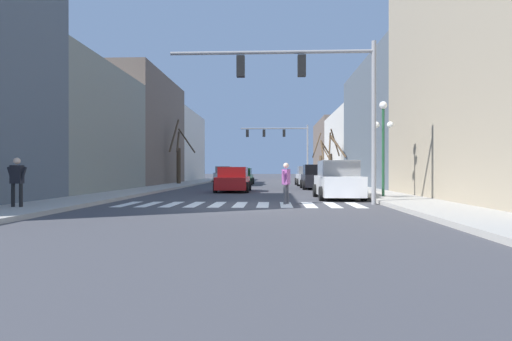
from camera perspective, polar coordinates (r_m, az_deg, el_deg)
ground_plane at (r=15.08m, az=-2.48°, el=-5.11°), size 240.00×240.00×0.00m
sidewalk_left at (r=17.06m, az=-25.97°, el=-4.26°), size 2.60×90.00×0.15m
sidewalk_right at (r=16.00m, az=22.68°, el=-4.55°), size 2.60×90.00×0.15m
building_row_left at (r=33.25m, az=-19.58°, el=5.92°), size 6.00×45.62×11.93m
building_row_right at (r=36.77m, az=18.02°, el=6.22°), size 6.00×58.91×13.92m
crosswalk_stripes at (r=15.73m, az=-2.28°, el=-4.89°), size 9.45×2.60×0.01m
traffic_signal_near at (r=16.30m, az=8.04°, el=12.06°), size 8.18×0.28×6.45m
traffic_signal_far at (r=46.14m, az=3.82°, el=4.48°), size 7.79×0.28×6.55m
street_lamp_right_corner at (r=19.36m, az=17.72°, el=5.65°), size 0.95×0.36×4.38m
car_parked_left_far at (r=46.03m, az=-4.64°, el=-0.59°), size 2.01×4.49×1.76m
car_driving_away_lane at (r=36.94m, az=-2.03°, el=-0.90°), size 2.13×4.89×1.54m
car_driving_toward_lane at (r=28.90m, az=8.52°, el=-1.02°), size 2.07×4.14×1.74m
car_parked_right_mid at (r=35.17m, az=7.41°, el=-0.86°), size 2.10×4.72×1.68m
car_at_intersection at (r=19.24m, az=11.61°, el=-1.50°), size 2.06×4.21×1.81m
car_parked_right_far at (r=25.07m, az=-3.27°, el=-1.37°), size 2.11×4.13×1.54m
pedestrian_crossing_street at (r=15.32m, az=-30.97°, el=-0.89°), size 0.70×0.23×1.62m
pedestrian_on_right_sidewalk at (r=16.00m, az=4.32°, el=-1.31°), size 0.36×0.68×1.65m
street_tree_left_near at (r=38.82m, az=10.85°, el=1.87°), size 1.76×3.43×5.18m
street_tree_right_mid at (r=36.13m, az=-11.00°, el=1.82°), size 2.07×1.85×5.72m
street_tree_right_far at (r=46.03m, az=9.35°, el=1.47°), size 2.26×2.03×5.47m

